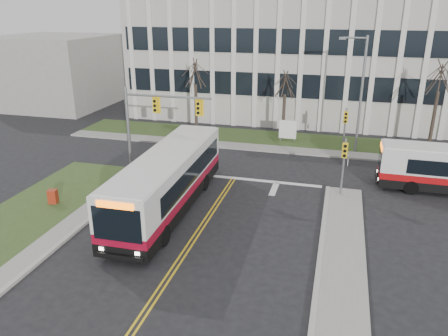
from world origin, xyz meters
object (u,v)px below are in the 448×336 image
newspaper_box_red (53,197)px  bus_main (168,182)px  streetlight (360,89)px  directory_sign (288,130)px

newspaper_box_red → bus_main: bearing=-2.8°
streetlight → newspaper_box_red: streetlight is taller
directory_sign → newspaper_box_red: bearing=-126.4°
streetlight → directory_sign: bearing=166.8°
streetlight → directory_sign: size_ratio=4.60×
bus_main → newspaper_box_red: (-6.94, -1.31, -1.21)m
bus_main → newspaper_box_red: 7.17m
directory_sign → bus_main: (-5.06, -14.97, 0.51)m
bus_main → newspaper_box_red: size_ratio=13.30×
directory_sign → bus_main: bearing=-108.7°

